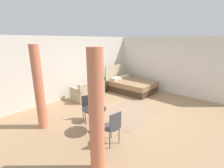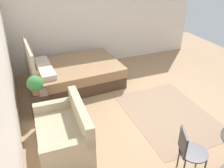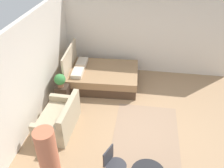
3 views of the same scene
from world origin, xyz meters
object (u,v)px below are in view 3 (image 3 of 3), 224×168
at_px(vase, 62,80).
at_px(cafe_chair_near_window, 113,162).
at_px(bed, 102,76).
at_px(couch, 59,120).
at_px(nightstand, 64,92).
at_px(potted_plant, 60,80).

height_order(vase, cafe_chair_near_window, cafe_chair_near_window).
xyz_separation_m(bed, couch, (-2.19, 0.70, -0.02)).
distance_m(couch, nightstand, 1.27).
relative_size(potted_plant, cafe_chair_near_window, 0.49).
relative_size(bed, cafe_chair_near_window, 2.75).
bearing_deg(bed, cafe_chair_near_window, -165.73).
xyz_separation_m(potted_plant, vase, (0.22, 0.02, -0.14)).
distance_m(bed, nightstand, 1.37).
relative_size(bed, vase, 13.09).
bearing_deg(nightstand, cafe_chair_near_window, -143.46).
distance_m(nightstand, cafe_chair_near_window, 3.14).
bearing_deg(bed, nightstand, 134.06).
relative_size(nightstand, potted_plant, 1.26).
height_order(bed, vase, bed).
bearing_deg(cafe_chair_near_window, bed, 14.27).
relative_size(bed, couch, 1.67).
distance_m(bed, couch, 2.30).
xyz_separation_m(nightstand, potted_plant, (-0.10, 0.02, 0.49)).
bearing_deg(nightstand, bed, -45.94).
bearing_deg(vase, cafe_chair_near_window, -144.11).
bearing_deg(potted_plant, bed, -43.70).
bearing_deg(couch, nightstand, 12.95).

